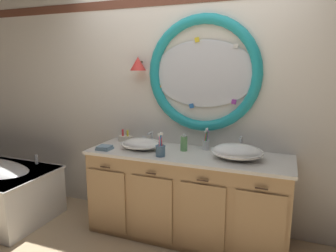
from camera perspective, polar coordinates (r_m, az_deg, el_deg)
ground_plane at (r=3.13m, az=-0.54°, el=-21.25°), size 14.00×14.00×0.00m
back_wall_assembly at (r=3.21m, az=3.61°, el=4.96°), size 6.40×0.26×2.60m
vanity_counter at (r=3.10m, az=3.50°, el=-12.68°), size 1.95×0.65×0.86m
sink_basin_left at (r=3.08m, az=-4.98°, el=-3.33°), size 0.41×0.41×0.11m
sink_basin_right at (r=2.80m, az=12.75°, el=-4.71°), size 0.46×0.46×0.14m
faucet_set_left at (r=3.30m, az=-3.07°, el=-2.33°), size 0.23×0.12×0.13m
faucet_set_right at (r=3.04m, az=13.46°, el=-3.63°), size 0.24×0.13×0.16m
toothbrush_holder_left at (r=2.83m, az=-1.42°, el=-4.48°), size 0.10×0.10×0.22m
toothbrush_holder_right at (r=3.07m, az=7.10°, el=-3.32°), size 0.08×0.08×0.22m
soap_dispenser at (r=3.01m, az=2.99°, el=-3.23°), size 0.07×0.07×0.17m
folded_hand_towel at (r=3.12m, az=-11.75°, el=-4.00°), size 0.14×0.13×0.04m
toiletry_basket at (r=3.42m, az=-7.97°, el=-2.23°), size 0.13×0.08×0.13m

